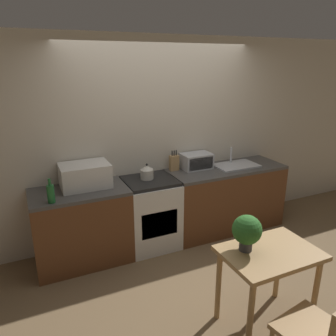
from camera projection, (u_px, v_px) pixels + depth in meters
ground_plane at (196, 269)px, 3.78m from camera, size 16.00×16.00×0.00m
wall_back at (159, 140)px, 4.30m from camera, size 10.00×0.06×2.60m
counter_left_run at (82, 226)px, 3.82m from camera, size 1.08×0.62×0.90m
counter_right_run at (225, 198)px, 4.61m from camera, size 1.63×0.62×0.90m
stove_range at (150, 213)px, 4.16m from camera, size 0.64×0.62×0.90m
kettle at (147, 172)px, 4.02m from camera, size 0.16×0.16×0.20m
microwave at (85, 175)px, 3.75m from camera, size 0.55×0.40×0.27m
bottle at (51, 193)px, 3.34m from camera, size 0.08×0.08×0.26m
knife_block at (174, 163)px, 4.33m from camera, size 0.12×0.07×0.27m
toaster_oven at (196, 161)px, 4.41m from camera, size 0.40×0.27×0.20m
sink_basin at (236, 165)px, 4.53m from camera, size 0.60×0.38×0.24m
dining_table at (269, 263)px, 2.82m from camera, size 0.82×0.57×0.75m
dining_chair at (325, 334)px, 2.26m from camera, size 0.53×0.53×0.86m
potted_plant at (247, 231)px, 2.74m from camera, size 0.25×0.25×0.32m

